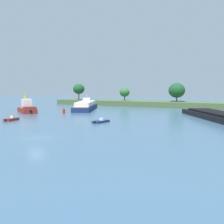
# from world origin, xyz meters

# --- Properties ---
(ground_plane) EXTENTS (400.00, 400.00, 0.00)m
(ground_plane) POSITION_xyz_m (0.00, 0.00, 0.00)
(ground_plane) COLOR #3D607F
(treeline_island) EXTENTS (91.61, 15.99, 9.15)m
(treeline_island) POSITION_xyz_m (-9.92, 78.44, 2.08)
(treeline_island) COLOR #4C6038
(treeline_island) RESTS_ON ground
(white_riverboat) EXTENTS (16.61, 25.18, 5.21)m
(white_riverboat) POSITION_xyz_m (-26.47, 49.25, 1.26)
(white_riverboat) COLOR navy
(white_riverboat) RESTS_ON ground
(small_motorboat) EXTENTS (1.74, 4.59, 0.91)m
(small_motorboat) POSITION_xyz_m (-2.44, 20.80, 0.24)
(small_motorboat) COLOR navy
(small_motorboat) RESTS_ON ground
(cargo_barge) EXTENTS (26.85, 36.09, 5.78)m
(cargo_barge) POSITION_xyz_m (18.70, 36.82, 0.90)
(cargo_barge) COLOR black
(cargo_barge) RESTS_ON ground
(tugboat) EXTENTS (11.41, 9.27, 5.11)m
(tugboat) POSITION_xyz_m (-34.18, 31.05, 1.31)
(tugboat) COLOR maroon
(tugboat) RESTS_ON ground
(fishing_skiff) EXTENTS (2.51, 4.40, 1.04)m
(fishing_skiff) POSITION_xyz_m (-21.15, 13.98, 0.30)
(fishing_skiff) COLOR maroon
(fishing_skiff) RESTS_ON ground
(channel_buoy_red) EXTENTS (0.70, 0.70, 1.90)m
(channel_buoy_red) POSITION_xyz_m (-22.72, 33.56, 0.81)
(channel_buoy_red) COLOR red
(channel_buoy_red) RESTS_ON ground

